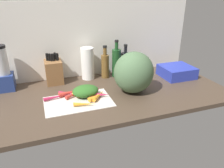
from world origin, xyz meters
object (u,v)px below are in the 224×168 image
object	(u,v)px
carrot_2	(99,95)
carrot_8	(70,93)
carrot_5	(73,95)
bottle_1	(116,62)
carrot_7	(95,92)
dish_rack	(177,72)
carrot_4	(71,94)
knife_block	(54,71)
carrot_0	(97,96)
winter_squash	(134,73)
paper_towel_roll	(88,63)
carrot_3	(57,97)
carrot_10	(101,95)
carrot_6	(85,104)
bottle_2	(125,63)
carrot_1	(90,92)
carrot_9	(79,95)
bottle_0	(105,65)
cutting_board	(78,101)
blender_appliance	(3,71)

from	to	relation	value
carrot_2	carrot_8	xyz separation A→B (cm)	(-17.52, 10.34, 0.01)
carrot_5	bottle_1	xyz separation A→B (cm)	(41.53, 28.01, 10.01)
carrot_7	dish_rack	world-z (taller)	dish_rack
carrot_4	knife_block	world-z (taller)	knife_block
carrot_0	winter_squash	distance (cm)	30.33
knife_block	paper_towel_roll	xyz separation A→B (cm)	(26.58, -1.23, 3.53)
carrot_3	carrot_10	world-z (taller)	carrot_10
winter_squash	dish_rack	world-z (taller)	winter_squash
carrot_6	carrot_8	world-z (taller)	carrot_8
carrot_3	bottle_2	bearing A→B (deg)	25.40
carrot_4	winter_squash	bearing A→B (deg)	-9.91
carrot_7	carrot_10	world-z (taller)	carrot_10
carrot_6	dish_rack	xyz separation A→B (cm)	(83.35, 24.83, 2.44)
paper_towel_roll	carrot_1	bearing A→B (deg)	-101.48
carrot_9	bottle_0	bearing A→B (deg)	47.21
carrot_3	paper_towel_roll	xyz separation A→B (cm)	(28.15, 29.47, 10.79)
knife_block	bottle_2	bearing A→B (deg)	-1.95
carrot_4	bottle_1	distance (cm)	50.19
carrot_0	carrot_8	xyz separation A→B (cm)	(-15.99, 11.62, 0.07)
carrot_7	carrot_10	bearing A→B (deg)	-64.53
carrot_8	bottle_1	bearing A→B (deg)	29.45
bottle_0	bottle_1	world-z (taller)	bottle_1
carrot_3	knife_block	world-z (taller)	knife_block
carrot_0	carrot_9	world-z (taller)	carrot_0
bottle_0	dish_rack	distance (cm)	59.68
carrot_4	bottle_0	world-z (taller)	bottle_0
cutting_board	carrot_8	xyz separation A→B (cm)	(-3.68, 10.73, 2.05)
carrot_5	bottle_0	bearing A→B (deg)	41.62
carrot_1	carrot_7	distance (cm)	3.81
carrot_9	cutting_board	bearing A→B (deg)	-108.29
carrot_2	carrot_10	world-z (taller)	same
carrot_3	bottle_1	world-z (taller)	bottle_1
knife_block	bottle_0	xyz separation A→B (cm)	(40.45, -3.71, 1.35)
carrot_2	blender_appliance	bearing A→B (deg)	148.96
carrot_8	carrot_9	world-z (taller)	carrot_8
winter_squash	bottle_1	world-z (taller)	bottle_1
carrot_8	paper_towel_roll	bearing A→B (deg)	54.31
carrot_2	bottle_1	size ratio (longest dim) A/B	0.48
carrot_1	carrot_4	size ratio (longest dim) A/B	0.92
carrot_4	carrot_7	size ratio (longest dim) A/B	1.11
cutting_board	winter_squash	distance (cm)	42.40
carrot_7	bottle_0	size ratio (longest dim) A/B	0.58
carrot_4	knife_block	bearing A→B (deg)	105.15
carrot_10	carrot_9	bearing A→B (deg)	161.43
carrot_0	blender_appliance	world-z (taller)	blender_appliance
dish_rack	cutting_board	bearing A→B (deg)	-168.79
carrot_6	bottle_2	xyz separation A→B (cm)	(45.23, 44.71, 7.92)
carrot_6	carrot_3	bearing A→B (deg)	133.45
carrot_7	carrot_8	xyz separation A→B (cm)	(-16.49, 5.05, 0.09)
carrot_5	carrot_3	bearing A→B (deg)	172.95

